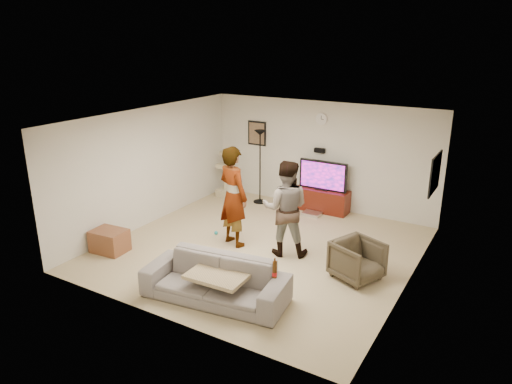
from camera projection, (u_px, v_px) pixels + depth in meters
The scene contains 24 objects.
floor at pixel (261, 249), 9.04m from camera, with size 5.50×5.50×0.02m, color tan.
ceiling at pixel (262, 118), 8.24m from camera, with size 5.50×5.50×0.02m, color silver.
wall_back at pixel (320, 155), 10.89m from camera, with size 5.50×0.04×2.50m, color silver.
wall_front at pixel (161, 239), 6.39m from camera, with size 5.50×0.04×2.50m, color silver.
wall_left at pixel (149, 166), 9.97m from camera, with size 0.04×5.50×2.50m, color silver.
wall_right at pixel (414, 214), 7.31m from camera, with size 0.04×5.50×2.50m, color silver.
wall_clock at pixel (322, 119), 10.59m from camera, with size 0.26×0.26×0.04m, color white.
wall_speaker at pixel (320, 150), 10.80m from camera, with size 0.25×0.10×0.10m, color black.
picture_back at pixel (257, 133), 11.58m from camera, with size 0.42×0.03×0.52m, color brown.
picture_right at pixel (435, 174), 8.55m from camera, with size 0.03×0.78×0.62m, color #D3B45B.
tv_stand at pixel (322, 200), 10.91m from camera, with size 1.25×0.45×0.52m, color #44120A.
console_box at pixel (312, 214), 10.69m from camera, with size 0.40×0.30×0.07m, color silver.
tv at pixel (323, 175), 10.72m from camera, with size 1.14×0.08×0.67m, color black.
tv_screen at pixel (322, 176), 10.68m from camera, with size 1.05×0.01×0.59m, color #DB159C.
floor_lamp at pixel (260, 167), 11.27m from camera, with size 0.32×0.32×1.78m, color black.
cat_tree at pixel (226, 174), 11.76m from camera, with size 0.38×0.38×1.19m, color tan.
person_left at pixel (233, 196), 8.94m from camera, with size 0.71×0.47×1.96m, color #908C9D.
person_right at pixel (286, 208), 8.55m from camera, with size 0.87×0.68×1.80m, color #2A3097.
sofa at pixel (215, 280), 7.20m from camera, with size 2.24×0.87×0.65m, color slate.
throw_blanket at pixel (219, 274), 7.13m from camera, with size 0.90×0.70×0.06m, color tan.
beer_bottle at pixel (275, 270), 6.56m from camera, with size 0.06×0.06×0.25m, color #432207.
armchair at pixel (357, 260), 7.82m from camera, with size 0.71×0.74×0.67m, color #393123.
side_table at pixel (110, 241), 8.85m from camera, with size 0.64×0.48×0.42m, color brown.
toy_ball at pixel (216, 233), 9.65m from camera, with size 0.08×0.08×0.08m, color teal.
Camera 1 is at (4.10, -7.14, 3.88)m, focal length 32.98 mm.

